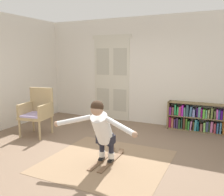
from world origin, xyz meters
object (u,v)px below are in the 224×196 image
bookshelf (200,118)px  skis_pair (107,159)px  wicker_chair (37,110)px  person_skier (102,127)px

bookshelf → skis_pair: (-1.27, -2.55, -0.30)m
bookshelf → wicker_chair: 3.94m
bookshelf → person_skier: 3.07m
bookshelf → wicker_chair: wicker_chair is taller
person_skier → wicker_chair: bearing=158.7°
wicker_chair → person_skier: (2.16, -0.84, 0.09)m
skis_pair → wicker_chair: bearing=163.9°
skis_pair → bookshelf: bearing=63.6°
bookshelf → wicker_chair: (-3.43, -1.93, 0.26)m
wicker_chair → skis_pair: bearing=-16.1°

